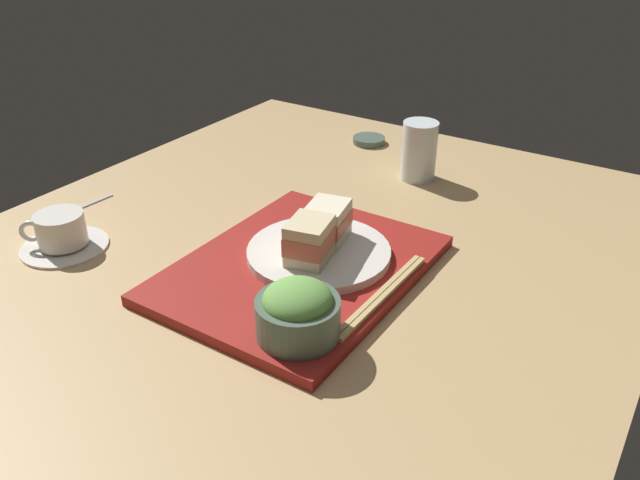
% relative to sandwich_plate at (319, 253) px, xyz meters
% --- Properties ---
extents(ground_plane, '(1.40, 1.00, 0.03)m').
position_rel_sandwich_plate_xyz_m(ground_plane, '(-0.08, 0.05, -0.04)').
color(ground_plane, tan).
extents(serving_tray, '(0.39, 0.31, 0.02)m').
position_rel_sandwich_plate_xyz_m(serving_tray, '(-0.03, 0.01, -0.01)').
color(serving_tray, maroon).
rests_on(serving_tray, ground_plane).
extents(sandwich_plate, '(0.21, 0.21, 0.01)m').
position_rel_sandwich_plate_xyz_m(sandwich_plate, '(0.00, 0.00, 0.00)').
color(sandwich_plate, silver).
rests_on(sandwich_plate, serving_tray).
extents(sandwich_near, '(0.08, 0.07, 0.06)m').
position_rel_sandwich_plate_xyz_m(sandwich_near, '(-0.03, -0.01, 0.04)').
color(sandwich_near, beige).
rests_on(sandwich_near, sandwich_plate).
extents(sandwich_far, '(0.08, 0.07, 0.06)m').
position_rel_sandwich_plate_xyz_m(sandwich_far, '(0.03, 0.01, 0.03)').
color(sandwich_far, '#EFE5C1').
rests_on(sandwich_far, sandwich_plate).
extents(salad_bowl, '(0.10, 0.10, 0.07)m').
position_rel_sandwich_plate_xyz_m(salad_bowl, '(-0.17, -0.08, 0.03)').
color(salad_bowl, '#4C6051').
rests_on(salad_bowl, serving_tray).
extents(chopsticks_pair, '(0.22, 0.02, 0.01)m').
position_rel_sandwich_plate_xyz_m(chopsticks_pair, '(-0.04, -0.13, -0.00)').
color(chopsticks_pair, tan).
rests_on(chopsticks_pair, serving_tray).
extents(coffee_cup, '(0.13, 0.13, 0.06)m').
position_rel_sandwich_plate_xyz_m(coffee_cup, '(-0.17, 0.36, 0.00)').
color(coffee_cup, silver).
rests_on(coffee_cup, ground_plane).
extents(drinking_glass, '(0.07, 0.07, 0.11)m').
position_rel_sandwich_plate_xyz_m(drinking_glass, '(0.37, 0.02, 0.03)').
color(drinking_glass, silver).
rests_on(drinking_glass, ground_plane).
extents(small_sauce_dish, '(0.07, 0.07, 0.01)m').
position_rel_sandwich_plate_xyz_m(small_sauce_dish, '(0.48, 0.19, -0.02)').
color(small_sauce_dish, '#4C6051').
rests_on(small_sauce_dish, ground_plane).
extents(teaspoon, '(0.11, 0.02, 0.01)m').
position_rel_sandwich_plate_xyz_m(teaspoon, '(-0.08, 0.45, -0.02)').
color(teaspoon, silver).
rests_on(teaspoon, ground_plane).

